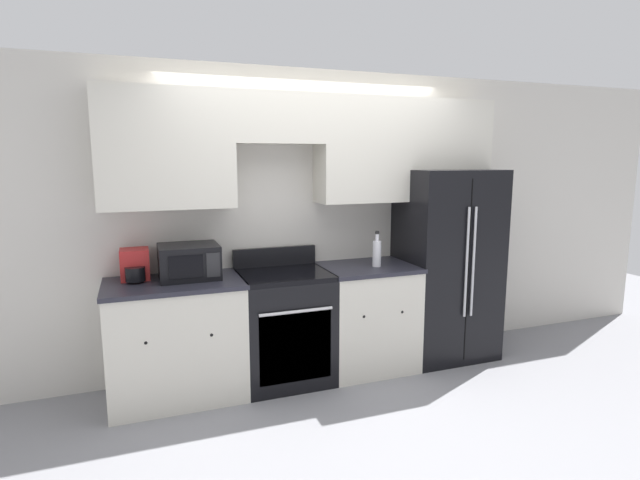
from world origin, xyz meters
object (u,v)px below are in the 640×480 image
object	(u,v)px
microwave	(189,261)
bottle	(377,252)
oven_range	(285,326)
refrigerator	(443,263)

from	to	relation	value
microwave	bottle	distance (m)	1.56
bottle	oven_range	bearing A→B (deg)	176.22
refrigerator	microwave	xyz separation A→B (m)	(-2.31, 0.01, 0.18)
oven_range	bottle	world-z (taller)	bottle
refrigerator	bottle	size ratio (longest dim) A/B	5.68
oven_range	bottle	distance (m)	1.00
oven_range	microwave	bearing A→B (deg)	174.42
oven_range	refrigerator	size ratio (longest dim) A/B	0.62
oven_range	microwave	size ratio (longest dim) A/B	2.41
refrigerator	microwave	world-z (taller)	refrigerator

